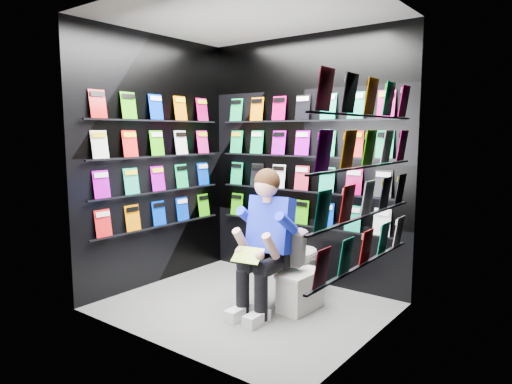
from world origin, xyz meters
The scene contains 14 objects.
floor centered at (0.00, 0.00, 0.00)m, with size 2.40×2.40×0.00m, color slate.
ceiling centered at (0.00, 0.00, 2.60)m, with size 2.40×2.40×0.00m, color white.
wall_back centered at (0.00, 1.00, 1.30)m, with size 2.40×0.04×2.60m, color black.
wall_front centered at (0.00, -1.00, 1.30)m, with size 2.40×0.04×2.60m, color black.
wall_left centered at (-1.20, 0.00, 1.30)m, with size 0.04×2.00×2.60m, color black.
wall_right centered at (1.20, 0.00, 1.30)m, with size 0.04×2.00×2.60m, color black.
comics_back centered at (0.00, 0.97, 1.31)m, with size 2.10×0.06×1.37m, color #BE243C, non-canonical shape.
comics_left centered at (-1.17, 0.00, 1.31)m, with size 0.06×1.70×1.37m, color #BE243C, non-canonical shape.
comics_right centered at (1.17, 0.00, 1.31)m, with size 0.06×1.70×1.37m, color #BE243C, non-canonical shape.
toilet centered at (0.23, 0.49, 0.37)m, with size 0.42×0.75×0.73m, color white.
longbox centered at (0.45, 0.24, 0.16)m, with size 0.24×0.43×0.32m, color white.
longbox_lid centered at (0.45, 0.24, 0.34)m, with size 0.26×0.45×0.03m, color white.
reader centered at (0.23, 0.11, 0.77)m, with size 0.52×0.75×1.39m, color #0A16C0, non-canonical shape.
held_comic centered at (0.23, -0.24, 0.58)m, with size 0.25×0.01×0.17m, color green.
Camera 1 is at (2.54, -3.16, 1.60)m, focal length 32.00 mm.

